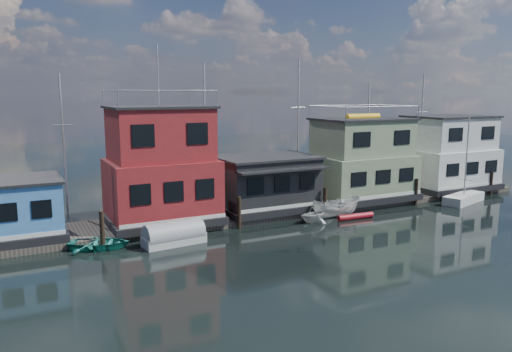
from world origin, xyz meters
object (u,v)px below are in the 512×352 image
tarp_runabout (174,235)px  dinghy_teal (99,243)px  houseboat_red (161,168)px  red_kayak (356,216)px  day_sailer (464,198)px  houseboat_dark (266,183)px  houseboat_green (361,161)px  motorboat (336,207)px  houseboat_white (448,154)px  houseboat_blue (7,210)px  dinghy_white (314,214)px

tarp_runabout → dinghy_teal: (-4.22, 1.12, -0.20)m
houseboat_red → red_kayak: (13.14, -4.36, -3.89)m
tarp_runabout → day_sailer: bearing=-5.5°
houseboat_dark → dinghy_teal: size_ratio=2.06×
houseboat_green → day_sailer: houseboat_green is taller
motorboat → houseboat_white: bearing=-71.4°
tarp_runabout → dinghy_teal: bearing=159.0°
houseboat_blue → houseboat_white: size_ratio=0.76×
houseboat_green → motorboat: (-4.76, -3.25, -2.80)m
houseboat_dark → red_kayak: size_ratio=2.54×
houseboat_dark → motorboat: bearing=-37.3°
houseboat_red → dinghy_white: bearing=-20.3°
dinghy_white → tarp_runabout: bearing=84.4°
houseboat_red → houseboat_white: (27.00, 0.00, -0.57)m
houseboat_dark → houseboat_white: size_ratio=0.88×
houseboat_blue → day_sailer: bearing=-6.7°
dinghy_teal → red_kayak: size_ratio=1.23×
houseboat_dark → tarp_runabout: bearing=-153.6°
dinghy_white → dinghy_teal: size_ratio=0.66×
houseboat_green → dinghy_teal: (-21.76, -3.13, -3.18)m
houseboat_green → dinghy_teal: houseboat_green is taller
houseboat_red → red_kayak: size_ratio=4.07×
motorboat → dinghy_teal: motorboat is taller
houseboat_green → houseboat_red: bearing=-180.0°
houseboat_blue → houseboat_white: houseboat_white is taller
houseboat_white → dinghy_teal: bearing=-174.4°
houseboat_blue → houseboat_dark: bearing=-0.1°
motorboat → red_kayak: motorboat is taller
houseboat_blue → motorboat: 22.02m
houseboat_red → motorboat: houseboat_red is taller
houseboat_green → tarp_runabout: houseboat_green is taller
houseboat_dark → houseboat_white: (19.00, 0.02, 1.12)m
motorboat → tarp_runabout: size_ratio=1.00×
houseboat_blue → houseboat_red: houseboat_red is taller
motorboat → tarp_runabout: 12.81m
houseboat_blue → houseboat_green: houseboat_green is taller
houseboat_white → dinghy_white: houseboat_white is taller
dinghy_white → red_kayak: dinghy_white is taller
houseboat_dark → houseboat_white: bearing=0.1°
houseboat_blue → houseboat_dark: houseboat_dark is taller
houseboat_blue → tarp_runabout: (8.96, -4.25, -1.64)m
houseboat_white → tarp_runabout: (-27.54, -4.25, -2.97)m
dinghy_white → motorboat: bearing=-88.1°
houseboat_dark → day_sailer: bearing=-13.4°
houseboat_green → day_sailer: size_ratio=1.14×
dinghy_teal → day_sailer: day_sailer is taller
tarp_runabout → day_sailer: size_ratio=0.53×
day_sailer → tarp_runabout: bearing=163.7°
houseboat_green → dinghy_white: houseboat_green is taller
houseboat_blue → houseboat_green: size_ratio=0.76×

